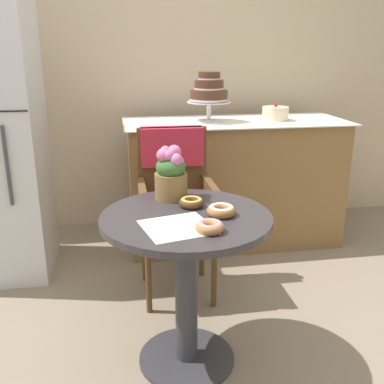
{
  "coord_description": "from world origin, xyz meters",
  "views": [
    {
      "loc": [
        -0.26,
        -1.71,
        1.38
      ],
      "look_at": [
        0.05,
        0.15,
        0.77
      ],
      "focal_mm": 41.51,
      "sensor_mm": 36.0,
      "label": 1
    }
  ],
  "objects_px": {
    "donut_front": "(210,226)",
    "round_layer_cake": "(275,114)",
    "donut_mid": "(191,202)",
    "cafe_table": "(186,261)",
    "flower_vase": "(171,174)",
    "donut_side": "(221,210)",
    "wicker_chair": "(174,184)",
    "tiered_cake_stand": "(209,92)"
  },
  "relations": [
    {
      "from": "round_layer_cake",
      "to": "tiered_cake_stand",
      "type": "bearing_deg",
      "value": 177.4
    },
    {
      "from": "tiered_cake_stand",
      "to": "round_layer_cake",
      "type": "xyz_separation_m",
      "value": [
        0.47,
        -0.02,
        -0.15
      ]
    },
    {
      "from": "wicker_chair",
      "to": "donut_mid",
      "type": "distance_m",
      "value": 0.61
    },
    {
      "from": "flower_vase",
      "to": "tiered_cake_stand",
      "type": "xyz_separation_m",
      "value": [
        0.39,
        1.08,
        0.26
      ]
    },
    {
      "from": "donut_front",
      "to": "flower_vase",
      "type": "xyz_separation_m",
      "value": [
        -0.1,
        0.41,
        0.1
      ]
    },
    {
      "from": "cafe_table",
      "to": "donut_mid",
      "type": "relative_size",
      "value": 6.5
    },
    {
      "from": "wicker_chair",
      "to": "donut_side",
      "type": "height_order",
      "value": "wicker_chair"
    },
    {
      "from": "cafe_table",
      "to": "round_layer_cake",
      "type": "distance_m",
      "value": 1.59
    },
    {
      "from": "donut_front",
      "to": "round_layer_cake",
      "type": "xyz_separation_m",
      "value": [
        0.77,
        1.47,
        0.21
      ]
    },
    {
      "from": "cafe_table",
      "to": "round_layer_cake",
      "type": "xyz_separation_m",
      "value": [
        0.83,
        1.28,
        0.44
      ]
    },
    {
      "from": "donut_side",
      "to": "round_layer_cake",
      "type": "distance_m",
      "value": 1.49
    },
    {
      "from": "wicker_chair",
      "to": "donut_front",
      "type": "distance_m",
      "value": 0.9
    },
    {
      "from": "wicker_chair",
      "to": "flower_vase",
      "type": "xyz_separation_m",
      "value": [
        -0.07,
        -0.48,
        0.2
      ]
    },
    {
      "from": "cafe_table",
      "to": "donut_side",
      "type": "height_order",
      "value": "donut_side"
    },
    {
      "from": "cafe_table",
      "to": "tiered_cake_stand",
      "type": "relative_size",
      "value": 2.16
    },
    {
      "from": "cafe_table",
      "to": "donut_front",
      "type": "relative_size",
      "value": 6.49
    },
    {
      "from": "donut_side",
      "to": "tiered_cake_stand",
      "type": "xyz_separation_m",
      "value": [
        0.21,
        1.33,
        0.36
      ]
    },
    {
      "from": "donut_side",
      "to": "cafe_table",
      "type": "bearing_deg",
      "value": 168.57
    },
    {
      "from": "cafe_table",
      "to": "donut_front",
      "type": "bearing_deg",
      "value": -72.19
    },
    {
      "from": "tiered_cake_stand",
      "to": "donut_front",
      "type": "bearing_deg",
      "value": -101.21
    },
    {
      "from": "donut_front",
      "to": "tiered_cake_stand",
      "type": "distance_m",
      "value": 1.56
    },
    {
      "from": "cafe_table",
      "to": "wicker_chair",
      "type": "bearing_deg",
      "value": 86.88
    },
    {
      "from": "flower_vase",
      "to": "round_layer_cake",
      "type": "height_order",
      "value": "round_layer_cake"
    },
    {
      "from": "donut_front",
      "to": "round_layer_cake",
      "type": "distance_m",
      "value": 1.67
    },
    {
      "from": "cafe_table",
      "to": "tiered_cake_stand",
      "type": "bearing_deg",
      "value": 74.65
    },
    {
      "from": "tiered_cake_stand",
      "to": "round_layer_cake",
      "type": "bearing_deg",
      "value": -2.6
    },
    {
      "from": "wicker_chair",
      "to": "flower_vase",
      "type": "bearing_deg",
      "value": -99.94
    },
    {
      "from": "donut_front",
      "to": "flower_vase",
      "type": "height_order",
      "value": "flower_vase"
    },
    {
      "from": "donut_mid",
      "to": "donut_side",
      "type": "distance_m",
      "value": 0.16
    },
    {
      "from": "tiered_cake_stand",
      "to": "wicker_chair",
      "type": "bearing_deg",
      "value": -118.04
    },
    {
      "from": "donut_front",
      "to": "donut_mid",
      "type": "relative_size",
      "value": 1.0
    },
    {
      "from": "donut_mid",
      "to": "round_layer_cake",
      "type": "bearing_deg",
      "value": 56.24
    },
    {
      "from": "donut_side",
      "to": "tiered_cake_stand",
      "type": "bearing_deg",
      "value": 80.86
    },
    {
      "from": "cafe_table",
      "to": "donut_side",
      "type": "xyz_separation_m",
      "value": [
        0.14,
        -0.03,
        0.24
      ]
    },
    {
      "from": "donut_side",
      "to": "round_layer_cake",
      "type": "relative_size",
      "value": 0.66
    },
    {
      "from": "cafe_table",
      "to": "donut_front",
      "type": "height_order",
      "value": "donut_front"
    },
    {
      "from": "cafe_table",
      "to": "round_layer_cake",
      "type": "relative_size",
      "value": 3.93
    },
    {
      "from": "cafe_table",
      "to": "round_layer_cake",
      "type": "bearing_deg",
      "value": 57.06
    },
    {
      "from": "donut_mid",
      "to": "donut_side",
      "type": "height_order",
      "value": "donut_side"
    },
    {
      "from": "donut_front",
      "to": "donut_side",
      "type": "bearing_deg",
      "value": 63.24
    },
    {
      "from": "cafe_table",
      "to": "flower_vase",
      "type": "bearing_deg",
      "value": 99.0
    },
    {
      "from": "donut_mid",
      "to": "round_layer_cake",
      "type": "distance_m",
      "value": 1.44
    }
  ]
}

